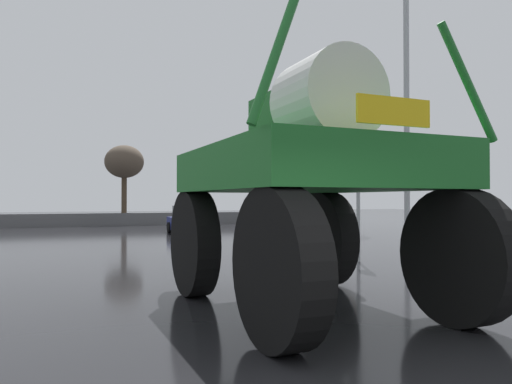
% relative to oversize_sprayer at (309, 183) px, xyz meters
% --- Properties ---
extents(ground_plane, '(120.00, 120.00, 0.00)m').
position_rel_oversize_sprayer_xyz_m(ground_plane, '(-1.17, 13.62, -2.11)').
color(ground_plane, black).
extents(oversize_sprayer, '(4.01, 5.76, 4.52)m').
position_rel_oversize_sprayer_xyz_m(oversize_sprayer, '(0.00, 0.00, 0.00)').
color(oversize_sprayer, black).
rests_on(oversize_sprayer, ground).
extents(sedan_ahead, '(1.93, 4.12, 1.52)m').
position_rel_oversize_sprayer_xyz_m(sedan_ahead, '(2.53, 18.08, -1.40)').
color(sedan_ahead, navy).
rests_on(sedan_ahead, ground).
extents(traffic_signal_near_right, '(0.24, 0.54, 3.86)m').
position_rel_oversize_sprayer_xyz_m(traffic_signal_near_right, '(4.27, 5.04, 0.70)').
color(traffic_signal_near_right, '#A8AAAF').
rests_on(traffic_signal_near_right, ground).
extents(traffic_signal_far_left, '(0.24, 0.55, 4.15)m').
position_rel_oversize_sprayer_xyz_m(traffic_signal_far_left, '(3.13, 21.01, 0.91)').
color(traffic_signal_far_left, '#A8AAAF').
rests_on(traffic_signal_far_left, ground).
extents(streetlight_near_right, '(1.67, 0.24, 8.95)m').
position_rel_oversize_sprayer_xyz_m(streetlight_near_right, '(6.56, 5.36, 2.79)').
color(streetlight_near_right, '#A8AAAF').
rests_on(streetlight_near_right, ground).
extents(streetlight_far_right, '(1.65, 0.24, 8.66)m').
position_rel_oversize_sprayer_xyz_m(streetlight_far_right, '(8.17, 19.42, 2.64)').
color(streetlight_far_right, '#A8AAAF').
rests_on(streetlight_far_right, ground).
extents(bare_tree_right, '(4.15, 4.15, 6.51)m').
position_rel_oversize_sprayer_xyz_m(bare_tree_right, '(9.71, 16.40, 2.61)').
color(bare_tree_right, '#473828').
rests_on(bare_tree_right, ground).
extents(bare_tree_far_center, '(2.98, 2.98, 6.08)m').
position_rel_oversize_sprayer_xyz_m(bare_tree_far_center, '(0.52, 31.01, 2.62)').
color(bare_tree_far_center, '#473828').
rests_on(bare_tree_far_center, ground).
extents(roadside_barrier, '(31.19, 0.24, 0.90)m').
position_rel_oversize_sprayer_xyz_m(roadside_barrier, '(-1.17, 28.04, -1.66)').
color(roadside_barrier, '#59595B').
rests_on(roadside_barrier, ground).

